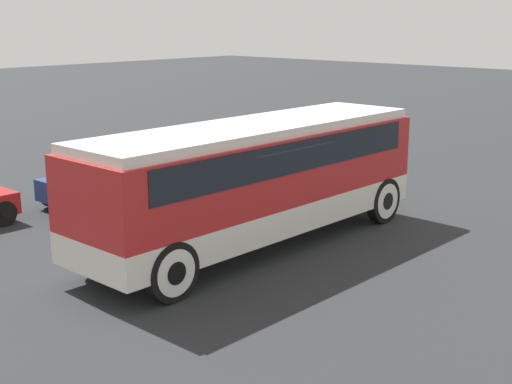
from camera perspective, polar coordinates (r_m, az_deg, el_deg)
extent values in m
plane|color=#26282B|center=(16.98, 0.00, -4.33)|extent=(120.00, 120.00, 0.00)
cube|color=silver|center=(16.74, 0.00, -1.60)|extent=(9.42, 2.43, 0.66)
cube|color=red|center=(16.48, 0.00, 2.10)|extent=(9.42, 2.43, 1.54)
cube|color=black|center=(16.41, 0.00, 3.38)|extent=(8.29, 2.47, 0.70)
cube|color=silver|center=(16.32, 0.00, 5.13)|extent=(9.23, 2.23, 0.22)
cube|color=red|center=(20.05, 8.87, 3.41)|extent=(0.36, 2.33, 1.77)
cylinder|color=black|center=(19.04, 10.14, -0.66)|extent=(1.20, 0.28, 1.20)
cylinder|color=silver|center=(19.04, 10.14, -0.66)|extent=(0.93, 0.30, 0.93)
cylinder|color=black|center=(19.04, 10.14, -0.66)|extent=(0.45, 0.32, 0.45)
cylinder|color=black|center=(20.27, 4.89, 0.40)|extent=(1.20, 0.28, 1.20)
cylinder|color=silver|center=(20.27, 4.89, 0.40)|extent=(0.93, 0.30, 0.93)
cylinder|color=black|center=(20.27, 4.89, 0.40)|extent=(0.45, 0.32, 0.45)
cylinder|color=black|center=(13.69, -6.77, -6.34)|extent=(1.20, 0.28, 1.20)
cylinder|color=silver|center=(13.69, -6.77, -6.34)|extent=(0.93, 0.30, 0.93)
cylinder|color=black|center=(13.69, -6.77, -6.34)|extent=(0.45, 0.32, 0.45)
cylinder|color=black|center=(15.35, -12.18, -4.31)|extent=(1.20, 0.28, 1.20)
cylinder|color=silver|center=(15.35, -12.18, -4.31)|extent=(0.93, 0.30, 0.93)
cylinder|color=black|center=(15.35, -12.18, -4.31)|extent=(0.45, 0.32, 0.45)
cube|color=navy|center=(21.25, -11.45, 0.72)|extent=(4.02, 1.75, 0.61)
cube|color=black|center=(21.04, -11.88, 2.15)|extent=(2.09, 1.58, 0.52)
cylinder|color=black|center=(21.60, -6.95, 0.53)|extent=(0.71, 0.22, 0.71)
cylinder|color=black|center=(21.60, -6.95, 0.53)|extent=(0.27, 0.26, 0.27)
cylinder|color=black|center=(22.79, -9.53, 1.14)|extent=(0.71, 0.22, 0.71)
cylinder|color=black|center=(22.79, -9.53, 1.14)|extent=(0.27, 0.26, 0.27)
cylinder|color=black|center=(19.84, -13.61, -0.97)|extent=(0.71, 0.22, 0.71)
cylinder|color=black|center=(19.84, -13.61, -0.97)|extent=(0.27, 0.26, 0.27)
cylinder|color=black|center=(21.13, -16.00, -0.22)|extent=(0.71, 0.22, 0.71)
cylinder|color=black|center=(21.13, -16.00, -0.22)|extent=(0.27, 0.26, 0.27)
cylinder|color=black|center=(19.64, -19.55, -1.60)|extent=(0.67, 0.22, 0.67)
cylinder|color=black|center=(19.64, -19.55, -1.60)|extent=(0.25, 0.26, 0.25)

